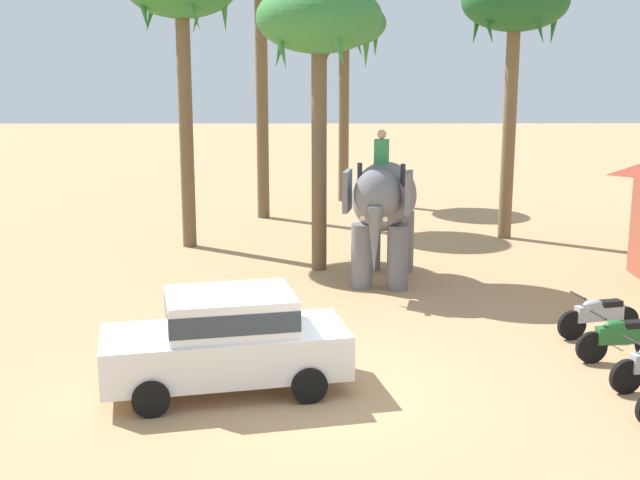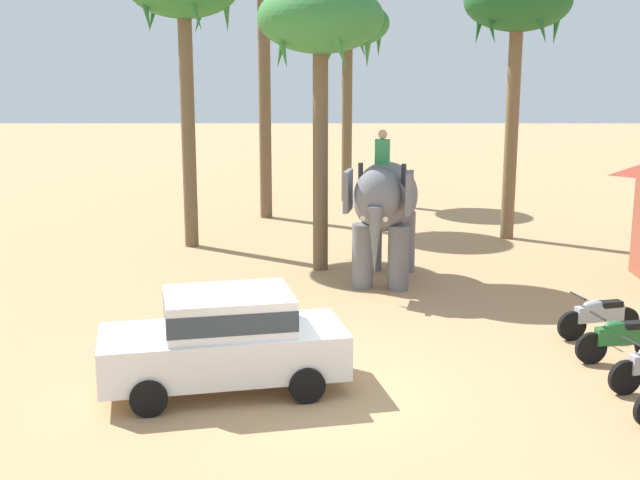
{
  "view_description": "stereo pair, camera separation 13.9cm",
  "coord_description": "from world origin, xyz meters",
  "px_view_note": "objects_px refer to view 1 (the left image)",
  "views": [
    {
      "loc": [
        0.05,
        -13.34,
        5.53
      ],
      "look_at": [
        0.2,
        4.77,
        1.6
      ],
      "focal_mm": 47.04,
      "sensor_mm": 36.0,
      "label": 1
    },
    {
      "loc": [
        0.19,
        -13.34,
        5.53
      ],
      "look_at": [
        0.2,
        4.77,
        1.6
      ],
      "focal_mm": 47.04,
      "sensor_mm": 36.0,
      "label": 2
    }
  ],
  "objects_px": {
    "palm_tree_behind_elephant": "(319,26)",
    "palm_tree_left_of_road": "(344,29)",
    "motorcycle_fourth_in_row": "(622,337)",
    "car_sedan_foreground": "(227,337)",
    "motorcycle_far_in_row": "(599,315)",
    "elephant_with_mahout": "(383,204)",
    "palm_tree_leaning_seaward": "(515,9)"
  },
  "relations": [
    {
      "from": "palm_tree_behind_elephant",
      "to": "palm_tree_left_of_road",
      "type": "height_order",
      "value": "palm_tree_left_of_road"
    },
    {
      "from": "motorcycle_fourth_in_row",
      "to": "palm_tree_behind_elephant",
      "type": "height_order",
      "value": "palm_tree_behind_elephant"
    },
    {
      "from": "car_sedan_foreground",
      "to": "motorcycle_fourth_in_row",
      "type": "bearing_deg",
      "value": 10.4
    },
    {
      "from": "car_sedan_foreground",
      "to": "motorcycle_fourth_in_row",
      "type": "height_order",
      "value": "car_sedan_foreground"
    },
    {
      "from": "motorcycle_far_in_row",
      "to": "palm_tree_behind_elephant",
      "type": "relative_size",
      "value": 0.24
    },
    {
      "from": "car_sedan_foreground",
      "to": "elephant_with_mahout",
      "type": "xyz_separation_m",
      "value": [
        3.2,
        7.07,
        1.06
      ]
    },
    {
      "from": "car_sedan_foreground",
      "to": "palm_tree_leaning_seaward",
      "type": "xyz_separation_m",
      "value": [
        7.48,
        12.35,
        6.04
      ]
    },
    {
      "from": "motorcycle_far_in_row",
      "to": "elephant_with_mahout",
      "type": "bearing_deg",
      "value": 132.43
    },
    {
      "from": "palm_tree_behind_elephant",
      "to": "car_sedan_foreground",
      "type": "bearing_deg",
      "value": -100.95
    },
    {
      "from": "motorcycle_fourth_in_row",
      "to": "palm_tree_left_of_road",
      "type": "relative_size",
      "value": 0.23
    },
    {
      "from": "car_sedan_foreground",
      "to": "palm_tree_leaning_seaward",
      "type": "height_order",
      "value": "palm_tree_leaning_seaward"
    },
    {
      "from": "motorcycle_far_in_row",
      "to": "palm_tree_behind_elephant",
      "type": "distance_m",
      "value": 9.9
    },
    {
      "from": "elephant_with_mahout",
      "to": "palm_tree_behind_elephant",
      "type": "xyz_separation_m",
      "value": [
        -1.59,
        1.27,
        4.35
      ]
    },
    {
      "from": "motorcycle_fourth_in_row",
      "to": "palm_tree_leaning_seaward",
      "type": "bearing_deg",
      "value": 88.5
    },
    {
      "from": "car_sedan_foreground",
      "to": "elephant_with_mahout",
      "type": "distance_m",
      "value": 7.83
    },
    {
      "from": "palm_tree_left_of_road",
      "to": "palm_tree_leaning_seaward",
      "type": "height_order",
      "value": "palm_tree_leaning_seaward"
    },
    {
      "from": "motorcycle_far_in_row",
      "to": "palm_tree_leaning_seaward",
      "type": "distance_m",
      "value": 11.66
    },
    {
      "from": "car_sedan_foreground",
      "to": "palm_tree_left_of_road",
      "type": "bearing_deg",
      "value": 82.22
    },
    {
      "from": "elephant_with_mahout",
      "to": "car_sedan_foreground",
      "type": "bearing_deg",
      "value": -114.38
    },
    {
      "from": "palm_tree_behind_elephant",
      "to": "motorcycle_fourth_in_row",
      "type": "bearing_deg",
      "value": -51.48
    },
    {
      "from": "motorcycle_far_in_row",
      "to": "palm_tree_left_of_road",
      "type": "height_order",
      "value": "palm_tree_left_of_road"
    },
    {
      "from": "elephant_with_mahout",
      "to": "motorcycle_fourth_in_row",
      "type": "bearing_deg",
      "value": -55.2
    },
    {
      "from": "motorcycle_fourth_in_row",
      "to": "elephant_with_mahout",
      "type": "bearing_deg",
      "value": 124.8
    },
    {
      "from": "motorcycle_far_in_row",
      "to": "palm_tree_leaning_seaward",
      "type": "height_order",
      "value": "palm_tree_leaning_seaward"
    },
    {
      "from": "motorcycle_fourth_in_row",
      "to": "motorcycle_far_in_row",
      "type": "distance_m",
      "value": 1.35
    },
    {
      "from": "car_sedan_foreground",
      "to": "elephant_with_mahout",
      "type": "height_order",
      "value": "elephant_with_mahout"
    },
    {
      "from": "motorcycle_far_in_row",
      "to": "palm_tree_left_of_road",
      "type": "bearing_deg",
      "value": 105.27
    },
    {
      "from": "motorcycle_far_in_row",
      "to": "palm_tree_leaning_seaward",
      "type": "xyz_separation_m",
      "value": [
        0.26,
        9.67,
        6.51
      ]
    },
    {
      "from": "palm_tree_left_of_road",
      "to": "motorcycle_fourth_in_row",
      "type": "bearing_deg",
      "value": -75.89
    },
    {
      "from": "palm_tree_left_of_road",
      "to": "palm_tree_behind_elephant",
      "type": "bearing_deg",
      "value": -95.36
    },
    {
      "from": "car_sedan_foreground",
      "to": "motorcycle_far_in_row",
      "type": "relative_size",
      "value": 2.46
    },
    {
      "from": "motorcycle_far_in_row",
      "to": "palm_tree_behind_elephant",
      "type": "height_order",
      "value": "palm_tree_behind_elephant"
    }
  ]
}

